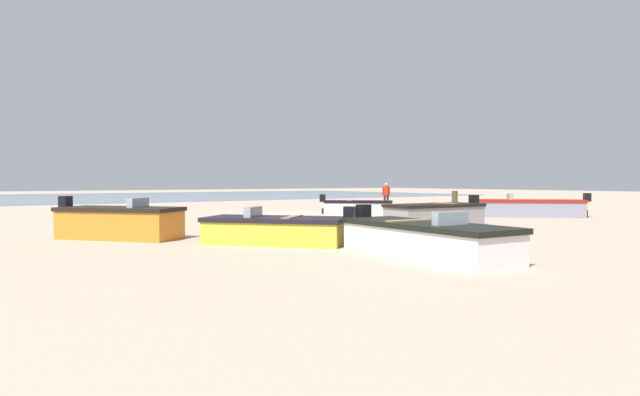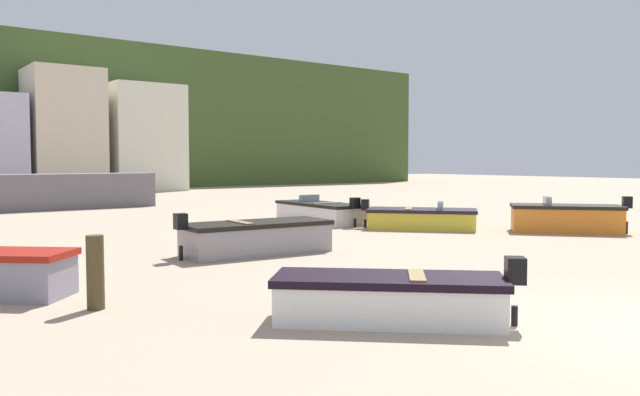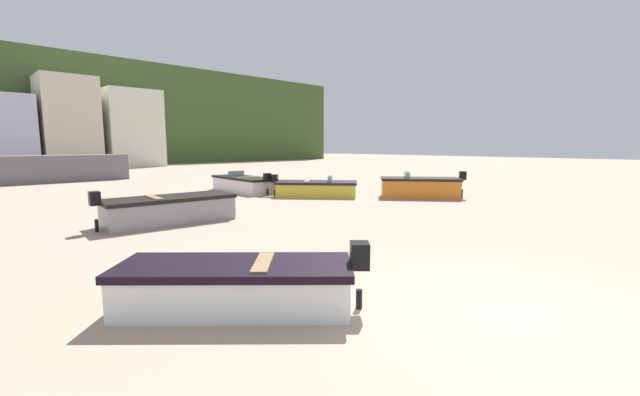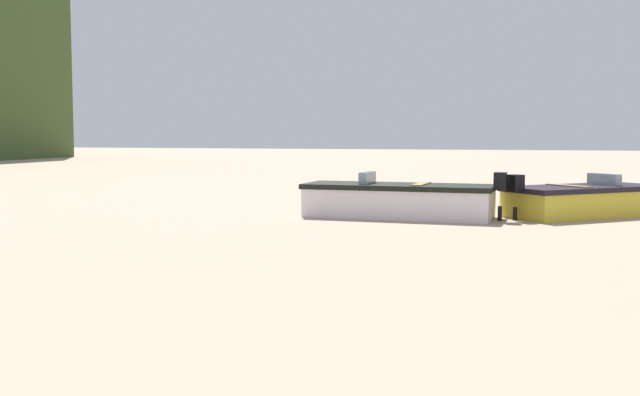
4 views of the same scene
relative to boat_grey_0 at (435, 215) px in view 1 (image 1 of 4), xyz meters
The scene contains 10 objects.
ground_plane 10.43m from the boat_grey_0, 86.15° to the right, with size 160.00×160.00×0.00m, color tan.
tidal_water 46.40m from the boat_grey_0, 89.14° to the right, with size 80.00×36.00×0.06m, color gray.
boat_grey_0 is the anchor object (origin of this frame).
boat_grey_1 7.51m from the boat_grey_0, behind, with size 4.52×4.28×1.17m.
boat_white_2 8.79m from the boat_grey_0, 41.61° to the left, with size 1.83×4.84×1.12m.
boat_white_3 7.65m from the boat_grey_0, 105.80° to the right, with size 3.42×3.33×1.04m.
boat_orange_4 11.47m from the boat_grey_0, 11.12° to the right, with size 3.50×3.77×1.28m.
boat_yellow_5 8.16m from the boat_grey_0, 11.11° to the left, with size 3.82×4.03×1.06m.
mooring_post_near_water 6.61m from the boat_grey_0, 145.30° to the right, with size 0.29×0.29×1.25m, color #473C22.
beach_walker_foreground 14.73m from the boat_grey_0, 124.46° to the right, with size 0.52×0.45×1.62m.
Camera 1 is at (14.73, 24.80, 1.74)m, focal length 29.93 mm.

